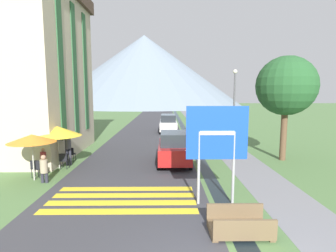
{
  "coord_description": "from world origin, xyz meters",
  "views": [
    {
      "loc": [
        -0.91,
        -4.92,
        3.95
      ],
      "look_at": [
        -0.73,
        10.0,
        2.08
      ],
      "focal_mm": 28.0,
      "sensor_mm": 36.0,
      "label": 1
    }
  ],
  "objects": [
    {
      "name": "crosswalk_marking",
      "position": [
        -2.5,
        4.51,
        0.01
      ],
      "size": [
        5.44,
        2.54,
        0.01
      ],
      "color": "yellow",
      "rests_on": "ground_plane"
    },
    {
      "name": "hotel_building",
      "position": [
        -9.39,
        12.0,
        5.85
      ],
      "size": [
        6.03,
        8.59,
        10.83
      ],
      "color": "#BCAD93",
      "rests_on": "ground_plane"
    },
    {
      "name": "footbridge",
      "position": [
        1.2,
        2.07,
        0.23
      ],
      "size": [
        1.7,
        1.1,
        0.65
      ],
      "color": "brown",
      "rests_on": "ground_plane"
    },
    {
      "name": "drainage_channel",
      "position": [
        1.2,
        30.0,
        0.0
      ],
      "size": [
        0.6,
        60.0,
        0.0
      ],
      "color": "black",
      "rests_on": "ground_plane"
    },
    {
      "name": "cafe_umbrella_middle_yellow",
      "position": [
        -6.53,
        8.68,
        1.99
      ],
      "size": [
        2.43,
        2.43,
        2.25
      ],
      "color": "#B7B2A8",
      "rests_on": "ground_plane"
    },
    {
      "name": "mountain_distant",
      "position": [
        -7.7,
        83.63,
        11.42
      ],
      "size": [
        63.37,
        63.37,
        22.85
      ],
      "color": "slate",
      "rests_on": "ground_plane"
    },
    {
      "name": "tree_by_path",
      "position": [
        6.1,
        10.28,
        4.36
      ],
      "size": [
        3.42,
        3.42,
        6.1
      ],
      "color": "brown",
      "rests_on": "ground_plane"
    },
    {
      "name": "cafe_chair_middle",
      "position": [
        -6.21,
        8.51,
        0.51
      ],
      "size": [
        0.4,
        0.4,
        0.85
      ],
      "rotation": [
        0.0,
        0.0,
        0.25
      ],
      "color": "black",
      "rests_on": "ground_plane"
    },
    {
      "name": "cafe_chair_far_right",
      "position": [
        -6.36,
        9.95,
        0.51
      ],
      "size": [
        0.4,
        0.4,
        0.85
      ],
      "rotation": [
        0.0,
        0.0,
        -0.43
      ],
      "color": "black",
      "rests_on": "ground_plane"
    },
    {
      "name": "person_seated_near",
      "position": [
        -7.02,
        8.01,
        0.7
      ],
      "size": [
        0.32,
        0.32,
        1.26
      ],
      "color": "#282833",
      "rests_on": "ground_plane"
    },
    {
      "name": "parked_car_near",
      "position": [
        -0.4,
        9.47,
        0.91
      ],
      "size": [
        1.84,
        3.82,
        1.82
      ],
      "color": "#A31919",
      "rests_on": "ground_plane"
    },
    {
      "name": "streetlamp",
      "position": [
        3.69,
        12.41,
        3.24
      ],
      "size": [
        0.28,
        0.28,
        5.5
      ],
      "color": "#515156",
      "rests_on": "ground_plane"
    },
    {
      "name": "parked_car_far",
      "position": [
        -0.58,
        21.62,
        0.91
      ],
      "size": [
        1.79,
        4.41,
        1.82
      ],
      "color": "silver",
      "rests_on": "ground_plane"
    },
    {
      "name": "cafe_chair_near_left",
      "position": [
        -6.81,
        7.01,
        0.51
      ],
      "size": [
        0.4,
        0.4,
        0.85
      ],
      "rotation": [
        0.0,
        0.0,
        -0.06
      ],
      "color": "black",
      "rests_on": "ground_plane"
    },
    {
      "name": "road_sign",
      "position": [
        0.91,
        4.07,
        2.32
      ],
      "size": [
        2.16,
        0.11,
        3.52
      ],
      "color": "#9E9EA3",
      "rests_on": "ground_plane"
    },
    {
      "name": "person_seated_far",
      "position": [
        -6.26,
        6.38,
        0.7
      ],
      "size": [
        0.32,
        0.32,
        1.27
      ],
      "color": "#282833",
      "rests_on": "ground_plane"
    },
    {
      "name": "footpath",
      "position": [
        3.6,
        30.0,
        0.0
      ],
      "size": [
        2.2,
        60.0,
        0.01
      ],
      "color": "slate",
      "rests_on": "ground_plane"
    },
    {
      "name": "road",
      "position": [
        -2.5,
        30.0,
        0.0
      ],
      "size": [
        6.4,
        60.0,
        0.01
      ],
      "color": "#38383D",
      "rests_on": "ground_plane"
    },
    {
      "name": "person_standing_terrace",
      "position": [
        -6.22,
        9.22,
        1.05
      ],
      "size": [
        0.32,
        0.32,
        1.8
      ],
      "color": "#282833",
      "rests_on": "ground_plane"
    },
    {
      "name": "cafe_umbrella_front_orange",
      "position": [
        -6.9,
        6.73,
        1.93
      ],
      "size": [
        2.08,
        2.08,
        2.12
      ],
      "color": "#B7B2A8",
      "rests_on": "ground_plane"
    },
    {
      "name": "cafe_chair_near_right",
      "position": [
        -6.98,
        7.1,
        0.51
      ],
      "size": [
        0.4,
        0.4,
        0.85
      ],
      "rotation": [
        0.0,
        0.0,
        -0.4
      ],
      "color": "black",
      "rests_on": "ground_plane"
    },
    {
      "name": "ground_plane",
      "position": [
        0.0,
        20.0,
        0.0
      ],
      "size": [
        160.0,
        160.0,
        0.0
      ],
      "primitive_type": "plane",
      "color": "#517542"
    }
  ]
}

